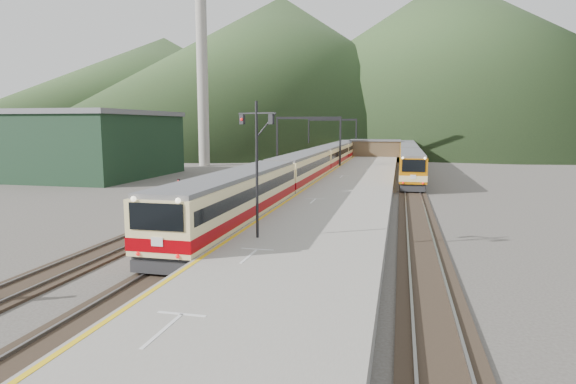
# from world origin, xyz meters

# --- Properties ---
(ground) EXTENTS (400.00, 400.00, 0.00)m
(ground) POSITION_xyz_m (0.00, 0.00, 0.00)
(ground) COLOR #47423D
(ground) RESTS_ON ground
(track_main) EXTENTS (2.60, 200.00, 0.23)m
(track_main) POSITION_xyz_m (0.00, 40.00, 0.07)
(track_main) COLOR black
(track_main) RESTS_ON ground
(track_far) EXTENTS (2.60, 200.00, 0.23)m
(track_far) POSITION_xyz_m (-5.00, 40.00, 0.07)
(track_far) COLOR black
(track_far) RESTS_ON ground
(track_second) EXTENTS (2.60, 200.00, 0.23)m
(track_second) POSITION_xyz_m (11.50, 40.00, 0.07)
(track_second) COLOR black
(track_second) RESTS_ON ground
(platform) EXTENTS (8.00, 100.00, 1.00)m
(platform) POSITION_xyz_m (5.60, 38.00, 0.50)
(platform) COLOR gray
(platform) RESTS_ON ground
(gantry_near) EXTENTS (9.55, 0.25, 8.00)m
(gantry_near) POSITION_xyz_m (-2.85, 55.00, 5.59)
(gantry_near) COLOR black
(gantry_near) RESTS_ON ground
(gantry_far) EXTENTS (9.55, 0.25, 8.00)m
(gantry_far) POSITION_xyz_m (-2.85, 80.00, 5.59)
(gantry_far) COLOR black
(gantry_far) RESTS_ON ground
(warehouse) EXTENTS (14.50, 20.50, 8.60)m
(warehouse) POSITION_xyz_m (-28.00, 42.00, 4.32)
(warehouse) COLOR black
(warehouse) RESTS_ON ground
(smokestack) EXTENTS (1.80, 1.80, 30.00)m
(smokestack) POSITION_xyz_m (-22.00, 62.00, 15.00)
(smokestack) COLOR #9E998E
(smokestack) RESTS_ON ground
(station_shed) EXTENTS (9.40, 4.40, 3.10)m
(station_shed) POSITION_xyz_m (5.60, 78.00, 2.57)
(station_shed) COLOR brown
(station_shed) RESTS_ON platform
(hill_a) EXTENTS (180.00, 180.00, 60.00)m
(hill_a) POSITION_xyz_m (-40.00, 190.00, 30.00)
(hill_a) COLOR #2D4224
(hill_a) RESTS_ON ground
(hill_b) EXTENTS (220.00, 220.00, 75.00)m
(hill_b) POSITION_xyz_m (30.00, 230.00, 37.50)
(hill_b) COLOR #2D4224
(hill_b) RESTS_ON ground
(hill_d) EXTENTS (200.00, 200.00, 55.00)m
(hill_d) POSITION_xyz_m (-120.00, 240.00, 27.50)
(hill_d) COLOR #2D4224
(hill_d) RESTS_ON ground
(main_train) EXTENTS (3.11, 85.25, 3.80)m
(main_train) POSITION_xyz_m (0.00, 47.42, 2.13)
(main_train) COLOR beige
(main_train) RESTS_ON track_main
(second_train) EXTENTS (2.70, 55.41, 3.29)m
(second_train) POSITION_xyz_m (11.50, 62.33, 1.88)
(second_train) COLOR #B96706
(second_train) RESTS_ON track_second
(signal_mast) EXTENTS (2.10, 0.84, 6.95)m
(signal_mast) POSITION_xyz_m (3.12, 9.52, 5.24)
(signal_mast) COLOR black
(signal_mast) RESTS_ON platform
(short_signal_a) EXTENTS (0.23, 0.18, 2.27)m
(short_signal_a) POSITION_xyz_m (-3.00, 7.68, 1.46)
(short_signal_a) COLOR black
(short_signal_a) RESTS_ON ground
(short_signal_b) EXTENTS (0.25, 0.21, 2.27)m
(short_signal_b) POSITION_xyz_m (-2.20, 34.71, 1.46)
(short_signal_b) COLOR black
(short_signal_b) RESTS_ON ground
(short_signal_c) EXTENTS (0.26, 0.23, 2.27)m
(short_signal_c) POSITION_xyz_m (-7.97, 23.38, 1.46)
(short_signal_c) COLOR black
(short_signal_c) RESTS_ON ground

